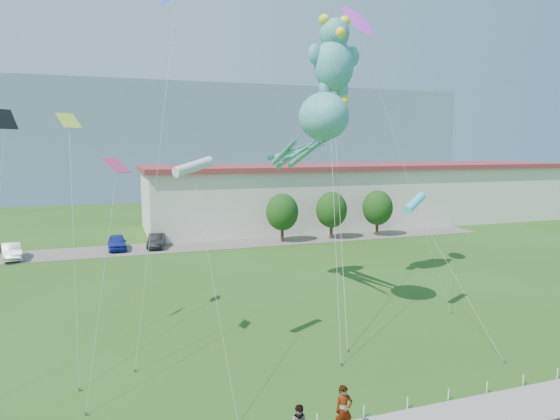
% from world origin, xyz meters
% --- Properties ---
extents(ground, '(160.00, 160.00, 0.00)m').
position_xyz_m(ground, '(0.00, 0.00, 0.00)').
color(ground, '#2D4B15').
rests_on(ground, ground).
extents(parking_strip, '(70.00, 6.00, 0.06)m').
position_xyz_m(parking_strip, '(0.00, 35.00, 0.03)').
color(parking_strip, '#59544C').
rests_on(parking_strip, ground).
extents(hill_ridge, '(160.00, 50.00, 25.00)m').
position_xyz_m(hill_ridge, '(0.00, 120.00, 12.50)').
color(hill_ridge, slate).
rests_on(hill_ridge, ground).
extents(warehouse, '(61.00, 15.00, 8.20)m').
position_xyz_m(warehouse, '(26.00, 44.00, 4.12)').
color(warehouse, beige).
rests_on(warehouse, ground).
extents(rope_fence, '(26.05, 0.05, 0.50)m').
position_xyz_m(rope_fence, '(0.00, -1.30, 0.25)').
color(rope_fence, white).
rests_on(rope_fence, ground).
extents(tree_near, '(3.60, 3.60, 5.47)m').
position_xyz_m(tree_near, '(10.00, 34.00, 3.39)').
color(tree_near, '#3F2B19').
rests_on(tree_near, ground).
extents(tree_mid, '(3.60, 3.60, 5.47)m').
position_xyz_m(tree_mid, '(16.00, 34.00, 3.39)').
color(tree_mid, '#3F2B19').
rests_on(tree_mid, ground).
extents(tree_far, '(3.60, 3.60, 5.47)m').
position_xyz_m(tree_far, '(22.00, 34.00, 3.39)').
color(tree_far, '#3F2B19').
rests_on(tree_far, ground).
extents(pedestrian_left, '(0.70, 0.49, 1.85)m').
position_xyz_m(pedestrian_left, '(-0.35, -2.23, 1.02)').
color(pedestrian_left, gray).
rests_on(pedestrian_left, sidewalk).
extents(parked_car_silver, '(2.48, 4.80, 1.51)m').
position_xyz_m(parked_car_silver, '(-17.01, 34.12, 0.81)').
color(parked_car_silver, silver).
rests_on(parked_car_silver, parking_strip).
extents(parked_car_blue, '(1.88, 4.53, 1.53)m').
position_xyz_m(parked_car_blue, '(-7.51, 35.51, 0.83)').
color(parked_car_blue, navy).
rests_on(parked_car_blue, parking_strip).
extents(parked_car_black, '(2.38, 4.55, 1.43)m').
position_xyz_m(parked_car_black, '(-3.59, 35.29, 0.77)').
color(parked_car_black, black).
rests_on(parked_car_black, parking_strip).
extents(octopus_kite, '(3.02, 13.53, 13.72)m').
position_xyz_m(octopus_kite, '(3.78, 10.63, 11.48)').
color(octopus_kite, teal).
rests_on(octopus_kite, ground).
extents(teddy_bear_kite, '(5.96, 11.84, 19.69)m').
position_xyz_m(teddy_bear_kite, '(7.21, 15.09, 16.76)').
color(teddy_bear_kite, teal).
rests_on(teddy_bear_kite, ground).
extents(small_kite_cyan, '(0.68, 8.65, 7.62)m').
position_xyz_m(small_kite_cyan, '(9.58, 8.24, 7.13)').
color(small_kite_cyan, '#37E1F9').
rests_on(small_kite_cyan, ground).
extents(small_kite_pink, '(2.35, 5.80, 10.13)m').
position_xyz_m(small_kite_pink, '(-7.91, 6.98, 8.67)').
color(small_kite_pink, '#CA2C65').
rests_on(small_kite_pink, ground).
extents(small_kite_purple, '(3.65, 9.06, 20.43)m').
position_xyz_m(small_kite_purple, '(9.63, 15.92, 19.21)').
color(small_kite_purple, '#C138E0').
rests_on(small_kite_purple, ground).
extents(small_kite_black, '(1.29, 6.66, 12.40)m').
position_xyz_m(small_kite_black, '(-12.94, 9.86, 10.55)').
color(small_kite_black, black).
rests_on(small_kite_black, ground).
extents(small_kite_yellow, '(1.29, 8.51, 12.46)m').
position_xyz_m(small_kite_yellow, '(-10.02, 11.49, 10.55)').
color(small_kite_yellow, '#C2EC37').
rests_on(small_kite_yellow, ground).
extents(small_kite_white, '(0.78, 7.48, 10.09)m').
position_xyz_m(small_kite_white, '(-4.30, 6.04, 9.57)').
color(small_kite_white, silver).
rests_on(small_kite_white, ground).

